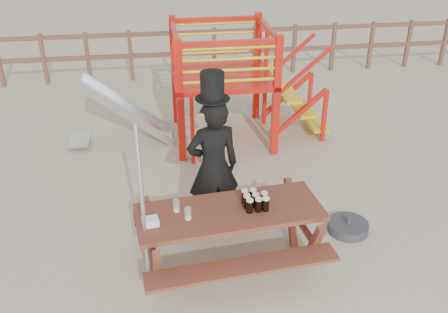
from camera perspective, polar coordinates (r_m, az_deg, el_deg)
ground at (r=6.37m, az=2.70°, el=-12.02°), size 60.00×60.00×0.00m
back_fence at (r=12.27m, az=-3.50°, el=12.31°), size 15.09×0.09×1.20m
playground_fort at (r=8.94m, az=-0.70°, el=8.43°), size 4.71×1.84×2.10m
picnic_table at (r=5.99m, az=0.62°, el=-8.57°), size 2.29×1.69×0.84m
man_with_hat at (r=6.42m, az=-1.24°, el=-0.81°), size 0.75×0.55×2.23m
metal_pole at (r=5.46m, az=-9.21°, el=-6.37°), size 0.05×0.05×2.10m
parasol_base at (r=7.05m, az=13.97°, el=-7.80°), size 0.55×0.55×0.23m
paper_bag at (r=5.61m, az=-8.42°, el=-7.38°), size 0.20×0.16×0.08m
stout_pints at (r=5.82m, az=3.54°, el=-5.06°), size 0.30×0.29×0.17m
empty_glasses at (r=5.70m, az=-4.81°, el=-6.11°), size 0.20×0.25×0.15m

